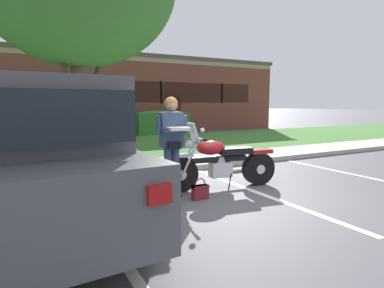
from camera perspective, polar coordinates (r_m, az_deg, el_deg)
name	(u,v)px	position (r m, az deg, el deg)	size (l,w,h in m)	color
ground_plane	(232,203)	(5.35, 7.09, -10.20)	(140.00, 140.00, 0.00)	#4C4C51
curb_strip	(167,170)	(7.57, -4.40, -4.52)	(60.00, 0.20, 0.12)	#B7B2A8
concrete_walk	(154,164)	(8.34, -6.74, -3.59)	(60.00, 1.50, 0.08)	#B7B2A8
grass_lawn	(115,147)	(12.02, -13.50, -0.47)	(60.00, 6.30, 0.06)	#3D752D
stall_stripe_0	(95,221)	(4.73, -16.66, -12.80)	(0.12, 4.40, 0.01)	silver
stall_stripe_1	(260,193)	(5.94, 11.88, -8.51)	(0.12, 4.40, 0.01)	silver
stall_stripe_2	(362,176)	(8.04, 27.85, -5.06)	(0.12, 4.40, 0.01)	silver
motorcycle	(225,162)	(6.13, 5.88, -3.23)	(2.24, 0.82, 1.26)	black
rider_person	(172,138)	(5.47, -3.57, 1.01)	(0.53, 0.60, 1.70)	black
handbag	(200,191)	(5.45, 1.45, -8.25)	(0.28, 0.13, 0.36)	maroon
parked_suv_adjacent	(28,154)	(4.65, -26.95, -1.51)	(2.23, 4.94, 1.86)	#515459
hedge_center_left	(82,124)	(15.27, -18.81, 3.29)	(3.08, 0.90, 1.24)	#336B2D
hedge_center_right	(162,122)	(16.34, -5.26, 3.88)	(2.72, 0.90, 1.24)	#336B2D
brick_building	(72,95)	(21.29, -20.47, 8.07)	(22.83, 10.10, 4.15)	brown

